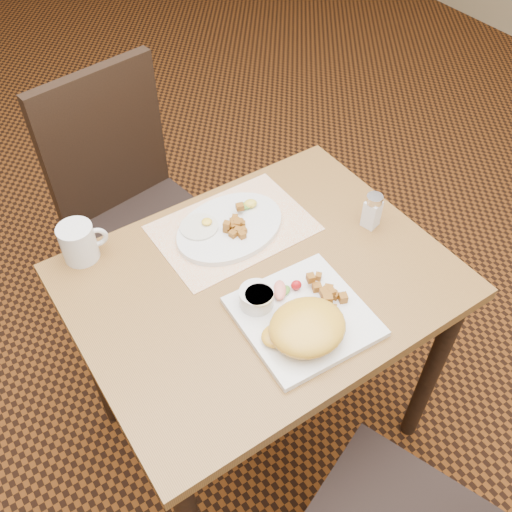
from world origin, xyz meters
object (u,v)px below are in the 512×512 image
object	(u,v)px
plate_square	(303,317)
plate_oval	(230,228)
table	(261,305)
salt_shaker	(372,210)
chair_far	(133,203)
coffee_mug	(79,242)

from	to	relation	value
plate_square	plate_oval	distance (m)	0.34
table	plate_oval	distance (m)	0.22
salt_shaker	table	bearing A→B (deg)	178.71
plate_oval	chair_far	bearing A→B (deg)	100.63
table	salt_shaker	distance (m)	0.38
plate_square	coffee_mug	world-z (taller)	coffee_mug
table	coffee_mug	xyz separation A→B (m)	(-0.33, 0.31, 0.16)
table	chair_far	bearing A→B (deg)	95.78
plate_oval	coffee_mug	distance (m)	0.38
table	plate_oval	size ratio (longest dim) A/B	2.96
plate_square	plate_oval	size ratio (longest dim) A/B	0.92
chair_far	plate_oval	xyz separation A→B (m)	(0.09, -0.48, 0.22)
salt_shaker	plate_square	bearing A→B (deg)	-155.84
chair_far	salt_shaker	size ratio (longest dim) A/B	9.70
table	salt_shaker	size ratio (longest dim) A/B	9.00
plate_square	salt_shaker	distance (m)	0.37
salt_shaker	coffee_mug	distance (m)	0.75
plate_square	plate_oval	bearing A→B (deg)	87.63
table	plate_square	bearing A→B (deg)	-86.72
chair_far	plate_oval	size ratio (longest dim) A/B	3.19
chair_far	coffee_mug	size ratio (longest dim) A/B	8.24
coffee_mug	table	bearing A→B (deg)	-42.78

